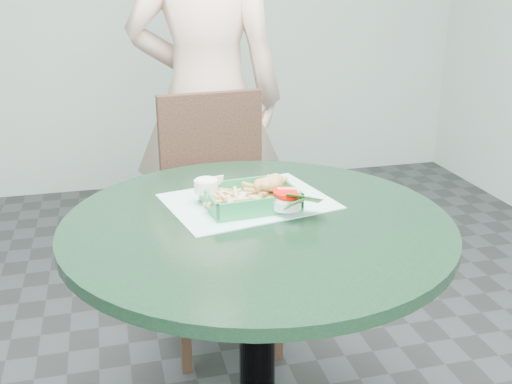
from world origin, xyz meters
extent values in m
cylinder|color=black|center=(0.00, 0.00, 0.38)|extent=(0.10, 0.10, 0.70)
cylinder|color=black|center=(0.00, 0.00, 0.73)|extent=(0.97, 0.97, 0.03)
cube|color=#372014|center=(0.03, 0.64, 0.45)|extent=(0.39, 0.39, 0.04)
cube|color=#372014|center=(0.03, 0.82, 0.70)|extent=(0.39, 0.04, 0.46)
cube|color=#372014|center=(-0.14, 0.47, 0.21)|extent=(0.04, 0.04, 0.43)
cube|color=#372014|center=(0.20, 0.47, 0.21)|extent=(0.04, 0.04, 0.43)
cube|color=#372014|center=(-0.14, 0.81, 0.21)|extent=(0.04, 0.04, 0.43)
cube|color=#372014|center=(0.20, 0.81, 0.21)|extent=(0.04, 0.04, 0.43)
imported|color=beige|center=(0.06, 1.05, 0.98)|extent=(0.81, 0.62, 1.96)
cube|color=#A9E5D7|center=(0.01, 0.12, 0.75)|extent=(0.47, 0.39, 0.00)
cube|color=#238A4A|center=(0.00, 0.08, 0.76)|extent=(0.23, 0.17, 0.01)
cube|color=white|center=(0.00, 0.08, 0.76)|extent=(0.22, 0.16, 0.00)
cube|color=#238A4A|center=(0.00, 0.16, 0.78)|extent=(0.23, 0.01, 0.04)
cube|color=#238A4A|center=(0.00, 0.00, 0.78)|extent=(0.23, 0.01, 0.04)
cube|color=#238A4A|center=(0.11, 0.08, 0.78)|extent=(0.01, 0.17, 0.04)
cube|color=#238A4A|center=(-0.11, 0.08, 0.78)|extent=(0.01, 0.17, 0.04)
cylinder|color=tan|center=(0.05, 0.08, 0.78)|extent=(0.12, 0.12, 0.02)
cylinder|color=white|center=(-0.10, 0.14, 0.80)|extent=(0.06, 0.06, 0.03)
cylinder|color=white|center=(-0.10, 0.14, 0.82)|extent=(0.05, 0.05, 0.00)
cylinder|color=silver|center=(0.07, 0.01, 0.78)|extent=(0.07, 0.07, 0.02)
torus|color=beige|center=(0.07, 0.01, 0.79)|extent=(0.07, 0.07, 0.01)
cylinder|color=red|center=(0.07, 0.01, 0.80)|extent=(0.06, 0.06, 0.01)
camera|label=1|loc=(-0.34, -1.32, 1.35)|focal=42.00mm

